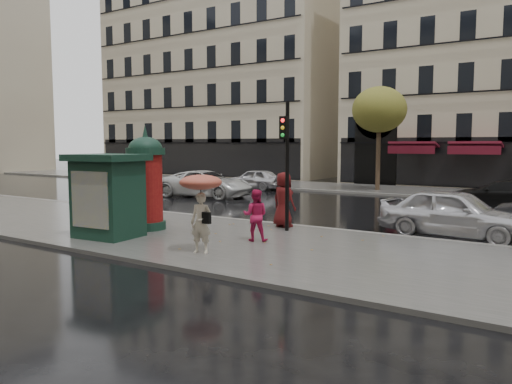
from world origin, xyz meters
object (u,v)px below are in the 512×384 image
Objects in this scene: woman_umbrella at (201,200)px; morris_column at (146,179)px; woman_red at (255,215)px; man_burgundy at (284,200)px; traffic_light at (286,153)px; car_black at (501,194)px; newsstand at (108,195)px; car_far_silver at (255,179)px; car_silver at (455,213)px; car_white at (206,184)px.

morris_column is at bearing 154.34° from woman_umbrella.
woman_red is (0.29, 2.20, -0.66)m from woman_umbrella.
traffic_light is (0.48, -0.68, 1.65)m from man_burgundy.
car_black is (5.55, 11.17, -0.44)m from man_burgundy.
woman_umbrella is at bearing -25.66° from morris_column.
woman_umbrella is 0.84× the size of newsstand.
car_far_silver is (-5.81, 15.57, -1.14)m from morris_column.
man_burgundy is 5.68m from car_silver.
traffic_light is 1.06× the size of car_far_silver.
car_silver is at bearing 26.92° from traffic_light.
car_silver is (5.09, 6.70, -0.76)m from woman_umbrella.
car_far_silver is (-5.88, 17.28, -0.77)m from newsstand.
man_burgundy is (-0.29, 4.90, -0.47)m from woman_umbrella.
man_burgundy is 0.54× the size of morris_column.
man_burgundy is 1.85m from traffic_light.
woman_umbrella is 1.40× the size of woman_red.
man_burgundy reaches higher than car_black.
woman_red reaches higher than car_black.
newsstand reaches higher than man_burgundy.
man_burgundy is 11.71m from car_white.
morris_column reaches higher than woman_red.
woman_red is at bearing 82.38° from woman_umbrella.
man_burgundy is 0.41× the size of car_silver.
newsstand is (-4.15, -3.99, -1.28)m from traffic_light.
newsstand is (-3.66, -4.68, 0.37)m from man_burgundy.
traffic_light is 0.91× the size of car_silver.
woman_umbrella is 4.93m from man_burgundy.
morris_column is 11.57m from car_white.
woman_red is 0.38× the size of car_far_silver.
car_silver is 1.05× the size of car_black.
traffic_light reaches higher than newsstand.
car_white is (-9.87, 9.83, -0.14)m from woman_red.
morris_column is 0.87× the size of car_far_silver.
car_white is at bearing -75.56° from car_black.
man_burgundy is at bearing 51.95° from newsstand.
woman_umbrella is 0.40× the size of car_white.
traffic_light is at bearing -134.97° from car_white.
traffic_light reaches higher than car_black.
woman_red is 13.93m from car_white.
traffic_light reaches higher than man_burgundy.
morris_column is at bearing 52.05° from man_burgundy.
car_silver is at bearing 27.62° from morris_column.
traffic_light is (-0.10, 2.01, 1.83)m from woman_red.
car_black is at bearing -81.10° from car_white.
car_white is 15.37m from car_black.
car_white is 1.22× the size of car_black.
woman_red is 0.29× the size of car_white.
newsstand is at bearing 17.78° from car_far_silver.
woman_red is 2.76m from man_burgundy.
morris_column is at bearing -34.06° from car_black.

